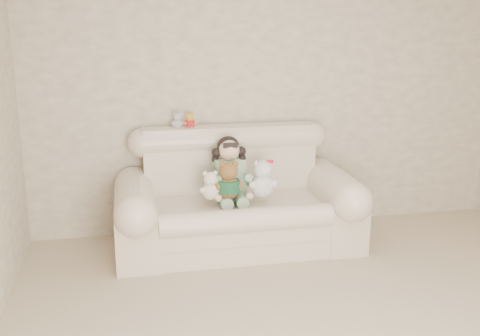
# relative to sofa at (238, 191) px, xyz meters

# --- Properties ---
(wall_back) EXTENTS (4.50, 0.00, 4.50)m
(wall_back) POSITION_rel_sofa_xyz_m (0.43, 0.50, 0.78)
(wall_back) COLOR beige
(wall_back) RESTS_ON ground
(sofa) EXTENTS (2.10, 0.95, 1.03)m
(sofa) POSITION_rel_sofa_xyz_m (0.00, 0.00, 0.00)
(sofa) COLOR #F4DFC5
(sofa) RESTS_ON floor
(seated_child) EXTENTS (0.40, 0.47, 0.57)m
(seated_child) POSITION_rel_sofa_xyz_m (-0.06, 0.08, 0.19)
(seated_child) COLOR #2A7637
(seated_child) RESTS_ON sofa
(brown_teddy) EXTENTS (0.27, 0.23, 0.38)m
(brown_teddy) POSITION_rel_sofa_xyz_m (-0.10, -0.13, 0.18)
(brown_teddy) COLOR brown
(brown_teddy) RESTS_ON sofa
(white_cat) EXTENTS (0.28, 0.24, 0.39)m
(white_cat) POSITION_rel_sofa_xyz_m (0.19, -0.14, 0.18)
(white_cat) COLOR white
(white_cat) RESTS_ON sofa
(cream_teddy) EXTENTS (0.23, 0.20, 0.29)m
(cream_teddy) POSITION_rel_sofa_xyz_m (-0.26, -0.13, 0.13)
(cream_teddy) COLOR white
(cream_teddy) RESTS_ON sofa
(yellow_mini_bear) EXTENTS (0.13, 0.11, 0.17)m
(yellow_mini_bear) POSITION_rel_sofa_xyz_m (-0.36, 0.38, 0.58)
(yellow_mini_bear) COLOR gold
(yellow_mini_bear) RESTS_ON sofa
(grey_mini_plush) EXTENTS (0.13, 0.11, 0.18)m
(grey_mini_plush) POSITION_rel_sofa_xyz_m (-0.47, 0.39, 0.58)
(grey_mini_plush) COLOR silver
(grey_mini_plush) RESTS_ON sofa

